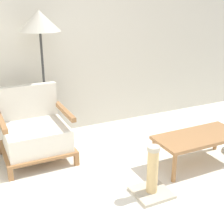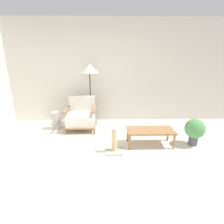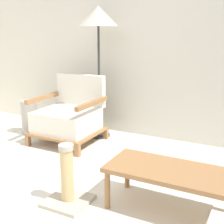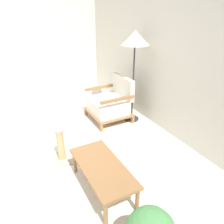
{
  "view_description": "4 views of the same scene",
  "coord_description": "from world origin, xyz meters",
  "px_view_note": "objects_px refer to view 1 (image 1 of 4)",
  "views": [
    {
      "loc": [
        -1.06,
        -1.51,
        1.7
      ],
      "look_at": [
        0.32,
        1.33,
        0.55
      ],
      "focal_mm": 50.0,
      "sensor_mm": 36.0,
      "label": 1
    },
    {
      "loc": [
        0.24,
        -2.44,
        1.74
      ],
      "look_at": [
        0.32,
        1.33,
        0.55
      ],
      "focal_mm": 28.0,
      "sensor_mm": 36.0,
      "label": 2
    },
    {
      "loc": [
        1.66,
        -1.25,
        1.32
      ],
      "look_at": [
        0.32,
        1.33,
        0.55
      ],
      "focal_mm": 50.0,
      "sensor_mm": 36.0,
      "label": 3
    },
    {
      "loc": [
        2.82,
        0.0,
        1.94
      ],
      "look_at": [
        0.32,
        1.33,
        0.55
      ],
      "focal_mm": 35.0,
      "sensor_mm": 36.0,
      "label": 4
    }
  ],
  "objects_px": {
    "armchair": "(35,132)",
    "floor_lamp": "(40,27)",
    "coffee_table": "(198,139)",
    "scratching_post": "(152,178)"
  },
  "relations": [
    {
      "from": "armchair",
      "to": "coffee_table",
      "type": "xyz_separation_m",
      "value": [
        1.53,
        -0.89,
        -0.02
      ]
    },
    {
      "from": "armchair",
      "to": "floor_lamp",
      "type": "xyz_separation_m",
      "value": [
        0.22,
        0.34,
        1.09
      ]
    },
    {
      "from": "armchair",
      "to": "coffee_table",
      "type": "distance_m",
      "value": 1.77
    },
    {
      "from": "armchair",
      "to": "floor_lamp",
      "type": "distance_m",
      "value": 1.17
    },
    {
      "from": "coffee_table",
      "to": "scratching_post",
      "type": "bearing_deg",
      "value": -160.6
    },
    {
      "from": "armchair",
      "to": "scratching_post",
      "type": "relative_size",
      "value": 1.61
    },
    {
      "from": "floor_lamp",
      "to": "coffee_table",
      "type": "relative_size",
      "value": 1.66
    },
    {
      "from": "coffee_table",
      "to": "scratching_post",
      "type": "relative_size",
      "value": 1.96
    },
    {
      "from": "armchair",
      "to": "scratching_post",
      "type": "xyz_separation_m",
      "value": [
        0.79,
        -1.16,
        -0.15
      ]
    },
    {
      "from": "coffee_table",
      "to": "scratching_post",
      "type": "distance_m",
      "value": 0.8
    }
  ]
}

